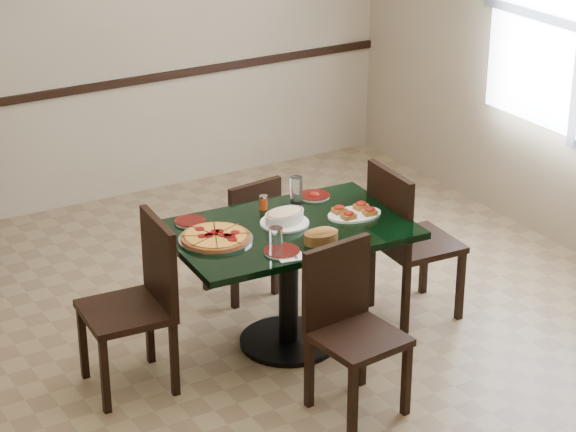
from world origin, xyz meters
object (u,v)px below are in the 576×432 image
chair_near (349,320)px  bread_basket (321,236)px  pepperoni_pizza (216,237)px  chair_left (141,295)px  main_table (289,256)px  bruschetta_platter (354,212)px  lasagna_casserole (285,216)px  chair_far (247,232)px  chair_right (405,234)px

chair_near → bread_basket: 0.53m
pepperoni_pizza → chair_left: bearing=-178.4°
main_table → bread_basket: size_ratio=6.68×
bruschetta_platter → chair_left: bearing=-175.8°
lasagna_casserole → bruschetta_platter: lasagna_casserole is taller
chair_far → main_table: bearing=75.4°
chair_far → chair_right: chair_right is taller
main_table → bread_basket: bread_basket is taller
chair_left → pepperoni_pizza: 0.52m
chair_left → pepperoni_pizza: size_ratio=2.33×
chair_near → chair_right: chair_right is taller
main_table → bruschetta_platter: (0.41, -0.06, 0.21)m
main_table → pepperoni_pizza: bearing=176.6°
main_table → chair_right: chair_right is taller
main_table → chair_near: chair_near is taller
chair_left → bruschetta_platter: 1.33m
chair_left → chair_near: bearing=52.7°
chair_far → chair_left: (-0.98, -0.62, 0.10)m
chair_near → pepperoni_pizza: size_ratio=2.19×
chair_near → chair_right: 1.06m
chair_right → bread_basket: chair_right is taller
chair_right → pepperoni_pizza: (-1.21, 0.11, 0.22)m
chair_near → chair_left: (-0.84, 0.74, 0.03)m
chair_right → bread_basket: size_ratio=4.67×
main_table → chair_near: bearing=-91.1°
chair_far → pepperoni_pizza: chair_far is taller
chair_far → bread_basket: size_ratio=3.85×
bruschetta_platter → chair_right: bearing=8.3°
chair_far → bread_basket: (-0.04, -0.93, 0.35)m
chair_far → pepperoni_pizza: 0.86m
main_table → chair_left: size_ratio=1.45×
main_table → chair_far: chair_far is taller
chair_far → lasagna_casserole: size_ratio=2.88×
chair_near → chair_left: size_ratio=0.94×
pepperoni_pizza → bread_basket: 0.58m
pepperoni_pizza → bread_basket: (0.48, -0.32, 0.02)m
main_table → lasagna_casserole: size_ratio=4.99×
chair_near → lasagna_casserole: chair_near is taller
lasagna_casserole → bruschetta_platter: (0.40, -0.11, -0.02)m
pepperoni_pizza → lasagna_casserole: (0.44, 0.00, 0.03)m
main_table → lasagna_casserole: lasagna_casserole is taller
lasagna_casserole → pepperoni_pizza: bearing=169.8°
main_table → lasagna_casserole: (0.00, 0.05, 0.23)m
chair_left → lasagna_casserole: (0.90, 0.01, 0.26)m
main_table → bruschetta_platter: bearing=-4.5°
chair_right → chair_left: size_ratio=1.01×
pepperoni_pizza → bruschetta_platter: size_ratio=1.17×
bread_basket → chair_near: bearing=-98.7°
main_table → chair_far: size_ratio=1.73×
chair_near → lasagna_casserole: (0.06, 0.76, 0.29)m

